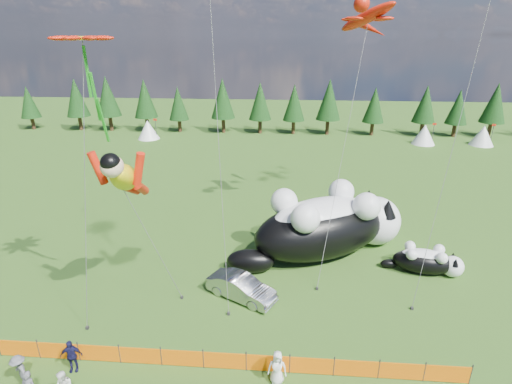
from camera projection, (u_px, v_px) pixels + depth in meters
ground at (233, 326)px, 21.42m from camera, size 160.00×160.00×0.00m
safety_fence at (225, 361)px, 18.45m from camera, size 22.06×0.06×1.10m
tree_line at (271, 108)px, 61.67m from camera, size 90.00×4.00×8.00m
festival_tents at (345, 133)px, 57.20m from camera, size 50.00×3.20×2.80m
cat_large at (329, 224)px, 27.69m from camera, size 12.38×8.83×4.83m
cat_small at (427, 261)px, 25.91m from camera, size 5.11×2.43×1.85m
car at (241, 288)px, 23.44m from camera, size 4.45×3.32×1.40m
spectator_c at (71, 356)px, 18.28m from camera, size 1.08×0.71×1.68m
spectator_d at (20, 372)px, 17.39m from camera, size 1.20×1.15×1.70m
spectator_e at (277, 368)px, 17.59m from camera, size 0.87×0.59×1.72m
superhero_kite at (124, 177)px, 19.54m from camera, size 4.83×5.07×10.06m
gecko_kite at (367, 17)px, 27.46m from camera, size 6.91×13.48×18.59m
flower_kite at (83, 42)px, 16.86m from camera, size 3.34×3.34×14.62m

